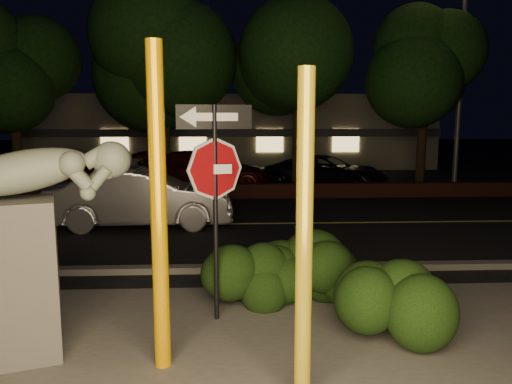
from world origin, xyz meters
TOP-DOWN VIEW (x-y plane):
  - ground at (0.00, 10.00)m, footprint 90.00×90.00m
  - patio at (0.00, -1.00)m, footprint 14.00×6.00m
  - road at (0.00, 7.00)m, footprint 80.00×8.00m
  - lane_marking at (0.00, 7.00)m, footprint 80.00×0.12m
  - curb at (0.00, 2.90)m, footprint 80.00×0.25m
  - brick_wall at (0.00, 11.30)m, footprint 40.00×0.35m
  - parking_lot at (0.00, 17.00)m, footprint 40.00×12.00m
  - building at (0.00, 24.99)m, footprint 22.00×10.20m
  - tree_far_a at (-8.00, 13.00)m, footprint 4.60×4.60m
  - tree_far_b at (-2.50, 13.20)m, footprint 5.20×5.20m
  - tree_far_c at (2.50, 12.80)m, footprint 4.80×4.80m
  - tree_far_d at (7.50, 13.30)m, footprint 4.40×4.40m
  - yellow_pole_left at (-0.77, -0.62)m, footprint 0.18×0.18m
  - yellow_pole_right at (0.73, -1.42)m, footprint 0.17×0.17m
  - signpost at (-0.19, 0.69)m, footprint 1.01×0.23m
  - sculpture at (-2.36, -0.29)m, footprint 2.38×1.32m
  - hedge_center at (0.29, 1.34)m, footprint 2.26×1.66m
  - hedge_right at (1.27, 1.33)m, footprint 1.94×1.06m
  - hedge_far_right at (2.22, -0.17)m, footprint 1.50×0.96m
  - streetlight at (8.33, 12.43)m, footprint 1.39×0.56m
  - silver_sedan at (-2.29, 6.82)m, footprint 4.71×1.83m
  - parked_car_red at (-5.62, 13.73)m, footprint 4.53×2.02m
  - parked_car_darkred at (-0.98, 13.27)m, footprint 5.43×2.55m
  - parked_car_dark at (3.76, 13.40)m, footprint 5.25×4.12m

SIDE VIEW (x-z plane):
  - ground at x=0.00m, z-range 0.00..0.00m
  - road at x=0.00m, z-range 0.00..0.01m
  - parking_lot at x=0.00m, z-range 0.00..0.01m
  - patio at x=0.00m, z-range 0.00..0.02m
  - lane_marking at x=0.00m, z-range 0.02..0.02m
  - curb at x=0.00m, z-range 0.00..0.12m
  - brick_wall at x=0.00m, z-range 0.00..0.50m
  - hedge_far_right at x=2.22m, z-range 0.00..1.03m
  - hedge_center at x=0.29m, z-range 0.00..1.07m
  - hedge_right at x=1.27m, z-range 0.00..1.26m
  - parked_car_dark at x=3.76m, z-range 0.00..1.33m
  - parked_car_red at x=-5.62m, z-range 0.00..1.51m
  - silver_sedan at x=-2.29m, z-range 0.00..1.53m
  - parked_car_darkred at x=-0.98m, z-range 0.00..1.53m
  - sculpture at x=-2.36m, z-range 0.30..2.87m
  - yellow_pole_right at x=0.73m, z-range 0.00..3.32m
  - yellow_pole_left at x=-0.77m, z-range 0.00..3.67m
  - building at x=0.00m, z-range 0.00..4.00m
  - signpost at x=-0.19m, z-range 0.64..3.66m
  - tree_far_a at x=-8.00m, z-range 1.63..9.06m
  - tree_far_d at x=7.50m, z-range 1.71..9.13m
  - streetlight at x=8.33m, z-range 0.89..10.28m
  - tree_far_c at x=2.50m, z-range 1.74..9.58m
  - tree_far_b at x=-2.50m, z-range 1.85..10.26m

